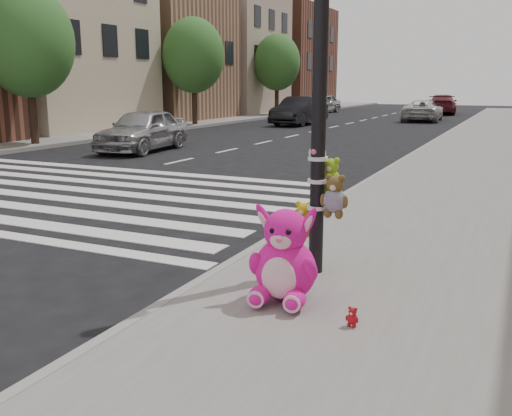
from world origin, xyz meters
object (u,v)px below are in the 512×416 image
Objects in this scene: signal_pole at (321,135)px; pink_bunny at (285,262)px; car_dark_far at (300,111)px; car_white_near at (423,111)px; car_silver_far at (143,130)px; red_teddy at (352,317)px.

signal_pole reaches higher than pink_bunny.
car_dark_far is (-9.30, 23.76, -0.93)m from signal_pole.
signal_pole is at bearing 83.43° from pink_bunny.
pink_bunny is 31.16m from car_white_near.
signal_pole reaches higher than car_white_near.
signal_pole is 0.96× the size of car_silver_far.
car_dark_far is (0.35, 13.87, 0.05)m from car_silver_far.
car_dark_far reaches higher than car_white_near.
signal_pole is 2.12m from red_teddy.
car_white_near is at bearing 67.00° from car_silver_far.
signal_pole is 13.86m from car_silver_far.
car_dark_far is (-9.29, 24.76, 0.23)m from pink_bunny.
car_dark_far is 1.02× the size of car_white_near.
car_dark_far reaches higher than red_teddy.
red_teddy is 31.59m from car_white_near.
car_dark_far is at bearing 82.12° from car_silver_far.
car_silver_far is at bearing 70.34° from car_white_near.
car_dark_far is (-10.07, 25.08, 0.54)m from red_teddy.
signal_pole reaches higher than car_dark_far.
car_silver_far is (-10.42, 11.21, 0.48)m from red_teddy.
car_silver_far is (-9.64, 10.89, 0.17)m from pink_bunny.
signal_pole is 30.19m from car_white_near.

